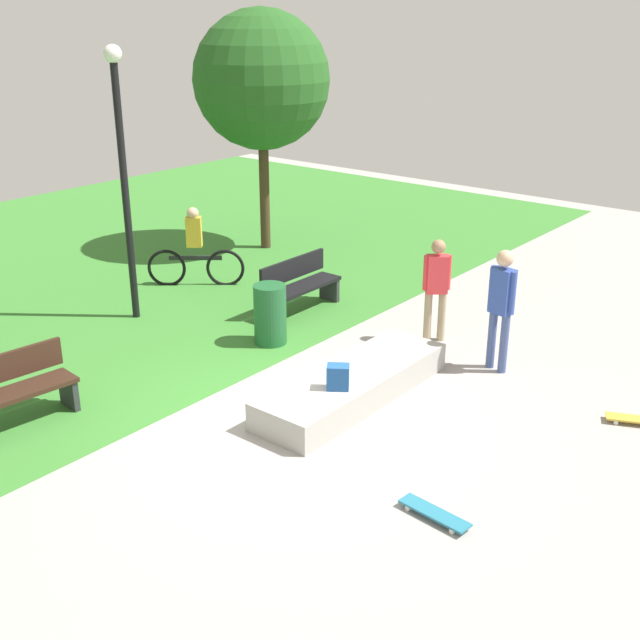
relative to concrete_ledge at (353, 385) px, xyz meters
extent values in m
plane|color=#9E9993|center=(-1.07, 0.27, -0.19)|extent=(28.00, 28.00, 0.00)
cube|color=#A8A59E|center=(0.00, 0.00, 0.00)|extent=(3.14, 0.95, 0.39)
cube|color=#1E4C8C|center=(-0.53, -0.15, 0.35)|extent=(0.32, 0.34, 0.32)
cylinder|color=#3F5184|center=(2.00, -1.16, 0.24)|extent=(0.12, 0.12, 0.87)
cylinder|color=#3F5184|center=(2.05, -0.95, 0.24)|extent=(0.12, 0.12, 0.87)
cube|color=#2D4799|center=(2.03, -1.06, 1.01)|extent=(0.26, 0.35, 0.66)
cylinder|color=#2D4799|center=(1.99, -1.22, 1.03)|extent=(0.09, 0.09, 0.60)
cylinder|color=#2D4799|center=(2.06, -0.89, 1.03)|extent=(0.09, 0.09, 0.60)
sphere|color=tan|center=(2.03, -1.06, 1.48)|extent=(0.24, 0.24, 0.24)
cylinder|color=tan|center=(2.47, 0.14, 0.20)|extent=(0.12, 0.12, 0.79)
cylinder|color=tan|center=(2.32, 0.30, 0.20)|extent=(0.12, 0.12, 0.79)
cube|color=red|center=(2.39, 0.22, 0.90)|extent=(0.36, 0.37, 0.60)
cylinder|color=red|center=(2.51, 0.09, 0.92)|extent=(0.09, 0.09, 0.55)
cylinder|color=red|center=(2.28, 0.34, 0.92)|extent=(0.09, 0.09, 0.55)
sphere|color=#9E7556|center=(2.39, 0.22, 1.33)|extent=(0.22, 0.22, 0.22)
cube|color=teal|center=(-1.64, -2.27, -0.13)|extent=(0.27, 0.81, 0.02)
cylinder|color=silver|center=(-1.59, -2.56, -0.17)|extent=(0.03, 0.06, 0.06)
cylinder|color=silver|center=(-1.75, -2.55, -0.17)|extent=(0.03, 0.06, 0.06)
cylinder|color=silver|center=(-1.54, -2.00, -0.17)|extent=(0.03, 0.06, 0.06)
cylinder|color=silver|center=(-1.70, -1.99, -0.17)|extent=(0.03, 0.06, 0.06)
cube|color=gold|center=(1.69, -3.23, -0.13)|extent=(0.51, 0.81, 0.02)
cylinder|color=silver|center=(1.64, -2.94, -0.17)|extent=(0.05, 0.06, 0.06)
cylinder|color=silver|center=(1.50, -3.01, -0.17)|extent=(0.05, 0.06, 0.06)
cube|color=#331E14|center=(-3.29, 2.80, 0.26)|extent=(1.64, 0.61, 0.06)
cube|color=#331E14|center=(-3.26, 3.02, 0.54)|extent=(1.60, 0.23, 0.36)
cube|color=#2D2D33|center=(-2.55, 2.72, 0.03)|extent=(0.12, 0.40, 0.45)
cube|color=black|center=(2.05, 2.63, 0.26)|extent=(1.60, 0.44, 0.06)
cube|color=black|center=(2.05, 2.85, 0.54)|extent=(1.60, 0.06, 0.36)
cube|color=#2D2D33|center=(2.79, 2.63, 0.03)|extent=(0.08, 0.40, 0.45)
cube|color=#2D2D33|center=(1.32, 2.63, 0.03)|extent=(0.08, 0.40, 0.45)
cylinder|color=#42301E|center=(4.54, 5.80, 1.14)|extent=(0.21, 0.21, 2.68)
sphere|color=#23561E|center=(4.54, 5.80, 3.32)|extent=(2.80, 2.80, 2.80)
cylinder|color=black|center=(0.08, 4.66, 1.86)|extent=(0.12, 0.12, 4.12)
sphere|color=silver|center=(0.08, 4.66, 4.04)|extent=(0.28, 0.28, 0.28)
cylinder|color=#1E592D|center=(0.69, 2.14, 0.28)|extent=(0.50, 0.50, 0.95)
torus|color=black|center=(2.22, 4.67, 0.14)|extent=(0.50, 0.59, 0.72)
torus|color=black|center=(1.52, 5.52, 0.14)|extent=(0.50, 0.59, 0.72)
cube|color=black|center=(1.87, 5.10, 0.34)|extent=(0.66, 0.79, 0.08)
cube|color=gold|center=(1.87, 5.10, 0.84)|extent=(0.32, 0.33, 0.56)
sphere|color=tan|center=(1.87, 5.10, 1.19)|extent=(0.22, 0.22, 0.22)
camera|label=1|loc=(-7.70, -5.69, 4.70)|focal=44.70mm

